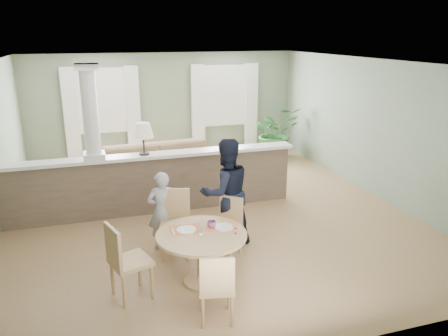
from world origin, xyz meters
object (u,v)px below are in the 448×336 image
object	(u,v)px
chair_far_man	(228,223)
dining_table	(202,243)
chair_near	(217,285)
chair_far_boy	(176,219)
child_person	(162,211)
man_person	(226,192)
chair_side	(124,259)
sofa	(162,166)
houseplant	(275,132)

from	to	relation	value
chair_far_man	dining_table	bearing A→B (deg)	-85.55
chair_far_man	chair_near	size ratio (longest dim) A/B	0.99
dining_table	chair_far_man	distance (m)	0.88
chair_far_boy	child_person	world-z (taller)	child_person
dining_table	chair_far_boy	bearing A→B (deg)	100.20
child_person	man_person	xyz separation A→B (m)	(0.97, -0.12, 0.23)
chair_far_man	chair_side	xyz separation A→B (m)	(-1.56, -0.75, 0.07)
sofa	houseplant	size ratio (longest dim) A/B	2.22
sofa	houseplant	xyz separation A→B (m)	(3.23, 1.38, 0.24)
chair_far_man	child_person	bearing A→B (deg)	-162.37
houseplant	dining_table	size ratio (longest dim) A/B	1.15
chair_near	chair_side	xyz separation A→B (m)	(-0.94, 0.79, 0.06)
chair_far_man	child_person	distance (m)	1.02
dining_table	chair_side	world-z (taller)	chair_side
chair_side	child_person	world-z (taller)	child_person
child_person	chair_near	bearing A→B (deg)	95.92
chair_far_man	chair_near	xyz separation A→B (m)	(-0.62, -1.54, 0.00)
chair_far_boy	chair_near	xyz separation A→B (m)	(0.11, -1.79, -0.05)
chair_side	chair_near	bearing A→B (deg)	-148.36
chair_near	child_person	distance (m)	2.02
houseplant	chair_far_man	distance (m)	5.47
chair_near	sofa	bearing A→B (deg)	-80.32
child_person	man_person	distance (m)	1.00
chair_far_man	chair_side	bearing A→B (deg)	-109.50
houseplant	child_person	bearing A→B (deg)	-131.19
chair_side	houseplant	bearing A→B (deg)	-57.02
chair_far_man	man_person	world-z (taller)	man_person
chair_far_boy	chair_near	bearing A→B (deg)	-70.59
chair_far_boy	chair_near	size ratio (longest dim) A/B	1.11
houseplant	chair_far_boy	world-z (taller)	houseplant
dining_table	chair_far_man	xyz separation A→B (m)	(0.57, 0.66, -0.08)
chair_far_man	chair_side	distance (m)	1.73
child_person	man_person	bearing A→B (deg)	171.32
sofa	child_person	bearing A→B (deg)	-104.24
houseplant	chair_far_man	size ratio (longest dim) A/B	1.54
sofa	chair_far_man	bearing A→B (deg)	-87.54
sofa	chair_side	size ratio (longest dim) A/B	2.99
sofa	chair_near	bearing A→B (deg)	-97.23
sofa	child_person	world-z (taller)	child_person
houseplant	chair_far_boy	size ratio (longest dim) A/B	1.38
dining_table	chair_near	distance (m)	0.88
sofa	dining_table	size ratio (longest dim) A/B	2.54
child_person	man_person	world-z (taller)	man_person
man_person	child_person	bearing A→B (deg)	-13.79
houseplant	child_person	distance (m)	5.62
sofa	chair_near	distance (m)	4.85
chair_near	chair_far_boy	bearing A→B (deg)	-74.58
chair_side	dining_table	bearing A→B (deg)	-103.43
man_person	chair_far_boy	bearing A→B (deg)	-0.62
houseplant	child_person	xyz separation A→B (m)	(-3.70, -4.23, -0.06)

